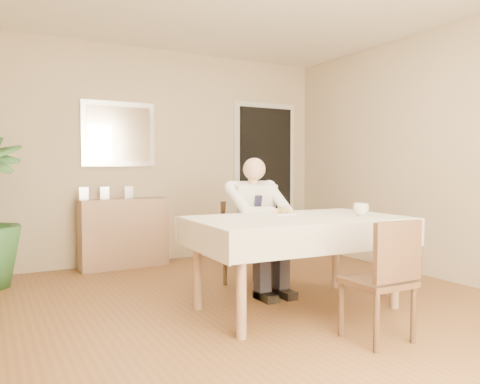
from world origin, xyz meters
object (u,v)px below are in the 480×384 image
dining_table (297,227)px  chair_far (245,239)px  coffee_mug (361,209)px  seated_man (259,218)px  sideboard (123,233)px  chair_near (385,275)px

dining_table → chair_far: 0.90m
coffee_mug → seated_man: bearing=126.0°
dining_table → sideboard: size_ratio=1.77×
dining_table → coffee_mug: 0.58m
dining_table → seated_man: (-0.00, 0.59, 0.02)m
chair_near → seated_man: 1.51m
chair_far → sideboard: bearing=127.4°
chair_far → coffee_mug: coffee_mug is taller
chair_far → chair_near: (0.06, -1.77, -0.01)m
coffee_mug → chair_far: bearing=117.8°
coffee_mug → chair_near: bearing=-122.8°
coffee_mug → sideboard: 2.83m
seated_man → chair_near: bearing=-87.6°
sideboard → dining_table: bearing=-71.7°
coffee_mug → dining_table: bearing=164.2°
chair_far → coffee_mug: bearing=-54.8°
chair_near → sideboard: 3.31m
chair_near → coffee_mug: 0.95m
dining_table → coffee_mug: bearing=-13.3°
seated_man → chair_far: bearing=90.0°
dining_table → seated_man: bearing=92.5°
chair_far → seated_man: size_ratio=0.66×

